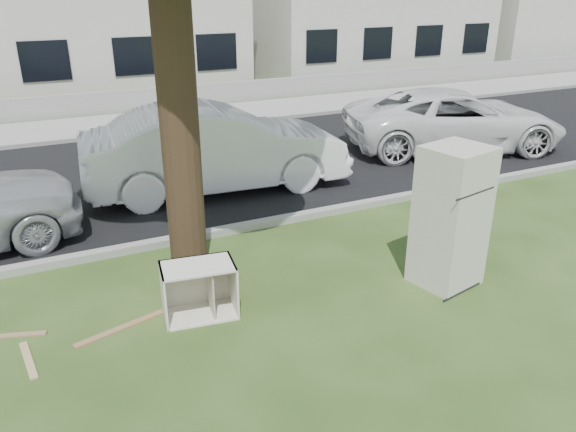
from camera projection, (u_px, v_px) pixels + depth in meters
name	position (u px, v px, depth m)	size (l,w,h in m)	color
ground	(261.00, 313.00, 7.04)	(120.00, 120.00, 0.00)	#283F16
road	(151.00, 175.00, 12.03)	(120.00, 7.00, 0.01)	black
kerb_near	(202.00, 238.00, 9.08)	(120.00, 0.18, 0.12)	gray
kerb_far	(121.00, 137.00, 14.98)	(120.00, 0.18, 0.12)	gray
sidewalk	(112.00, 125.00, 16.18)	(120.00, 2.80, 0.01)	gray
low_wall	(101.00, 103.00, 17.38)	(120.00, 0.15, 0.70)	gray
fridge	(451.00, 217.00, 7.42)	(0.79, 0.73, 1.92)	silver
cabinet	(199.00, 290.00, 6.88)	(0.88, 0.55, 0.69)	white
plank_a	(120.00, 328.00, 6.70)	(1.13, 0.09, 0.02)	olive
plank_b	(9.00, 336.00, 6.57)	(0.84, 0.08, 0.02)	#956E4D
plank_c	(28.00, 360.00, 6.15)	(0.74, 0.08, 0.02)	tan
car_center	(216.00, 148.00, 10.92)	(1.78, 5.09, 1.68)	white
car_right	(454.00, 120.00, 13.63)	(2.43, 5.27, 1.46)	white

